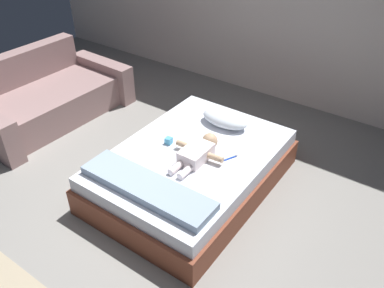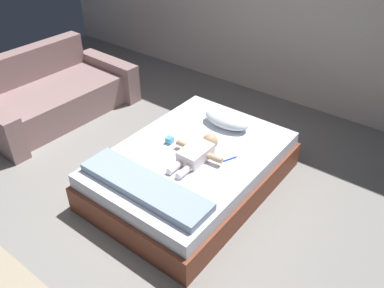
{
  "view_description": "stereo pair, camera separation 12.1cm",
  "coord_description": "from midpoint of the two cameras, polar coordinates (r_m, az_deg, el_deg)",
  "views": [
    {
      "loc": [
        2.04,
        -1.78,
        2.67
      ],
      "look_at": [
        0.28,
        0.71,
        0.52
      ],
      "focal_mm": 37.01,
      "sensor_mm": 36.0,
      "label": 1
    },
    {
      "loc": [
        2.13,
        -1.71,
        2.67
      ],
      "look_at": [
        0.28,
        0.71,
        0.52
      ],
      "focal_mm": 37.01,
      "sensor_mm": 36.0,
      "label": 2
    }
  ],
  "objects": [
    {
      "name": "pillow",
      "position": [
        4.17,
        3.95,
        3.65
      ],
      "size": [
        0.52,
        0.28,
        0.15
      ],
      "color": "white",
      "rests_on": "bed"
    },
    {
      "name": "ground_plane",
      "position": [
        3.81,
        -10.72,
        -10.1
      ],
      "size": [
        8.0,
        8.0,
        0.0
      ],
      "primitive_type": "plane",
      "color": "gray"
    },
    {
      "name": "couch",
      "position": [
        5.39,
        -20.88,
        6.26
      ],
      "size": [
        1.14,
        1.94,
        0.8
      ],
      "color": "gray",
      "rests_on": "ground_plane"
    },
    {
      "name": "blanket",
      "position": [
        3.38,
        -7.58,
        -6.19
      ],
      "size": [
        1.25,
        0.33,
        0.07
      ],
      "color": "#8EA2BA",
      "rests_on": "bed"
    },
    {
      "name": "toothbrush",
      "position": [
        3.73,
        4.74,
        -1.99
      ],
      "size": [
        0.08,
        0.14,
        0.02
      ],
      "color": "blue",
      "rests_on": "bed"
    },
    {
      "name": "toy_block",
      "position": [
        3.91,
        -4.23,
        0.46
      ],
      "size": [
        0.07,
        0.07,
        0.06
      ],
      "color": "#4DA3CC",
      "rests_on": "bed"
    },
    {
      "name": "bed",
      "position": [
        3.92,
        -0.89,
        -3.75
      ],
      "size": [
        1.39,
        1.96,
        0.42
      ],
      "color": "brown",
      "rests_on": "ground_plane"
    },
    {
      "name": "baby",
      "position": [
        3.69,
        -0.01,
        -1.13
      ],
      "size": [
        0.51,
        0.64,
        0.15
      ],
      "color": "white",
      "rests_on": "bed"
    }
  ]
}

